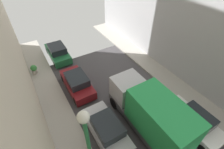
# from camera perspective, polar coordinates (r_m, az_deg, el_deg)

# --- Properties ---
(parked_car_left_3) EXTENTS (1.78, 4.20, 1.57)m
(parked_car_left_3) POSITION_cam_1_polar(r_m,az_deg,el_deg) (11.44, -1.88, -18.45)
(parked_car_left_3) COLOR silver
(parked_car_left_3) RESTS_ON ground
(parked_car_left_4) EXTENTS (1.78, 4.20, 1.57)m
(parked_car_left_4) POSITION_cam_1_polar(r_m,az_deg,el_deg) (14.51, -11.99, -2.86)
(parked_car_left_4) COLOR maroon
(parked_car_left_4) RESTS_ON ground
(parked_car_left_5) EXTENTS (1.78, 4.20, 1.57)m
(parked_car_left_5) POSITION_cam_1_polar(r_m,az_deg,el_deg) (18.88, -18.28, 7.30)
(parked_car_left_5) COLOR #1E6638
(parked_car_left_5) RESTS_ON ground
(parked_car_right_2) EXTENTS (1.78, 4.20, 1.57)m
(parked_car_right_2) POSITION_cam_1_polar(r_m,az_deg,el_deg) (13.01, 26.25, -14.32)
(parked_car_right_2) COLOR white
(parked_car_right_2) RESTS_ON ground
(delivery_truck) EXTENTS (2.26, 6.60, 3.38)m
(delivery_truck) POSITION_cam_1_polar(r_m,az_deg,el_deg) (11.11, 13.23, -12.84)
(delivery_truck) COLOR #4C4C51
(delivery_truck) RESTS_ON ground
(potted_plant_3) EXTENTS (0.59, 0.59, 0.95)m
(potted_plant_3) POSITION_cam_1_polar(r_m,az_deg,el_deg) (17.37, -25.40, 1.67)
(potted_plant_3) COLOR #B2A899
(potted_plant_3) RESTS_ON sidewalk_left
(lamp_post) EXTENTS (0.44, 0.44, 6.16)m
(lamp_post) POSITION_cam_1_polar(r_m,az_deg,el_deg) (7.17, -8.04, -23.29)
(lamp_post) COLOR #26723F
(lamp_post) RESTS_ON sidewalk_left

